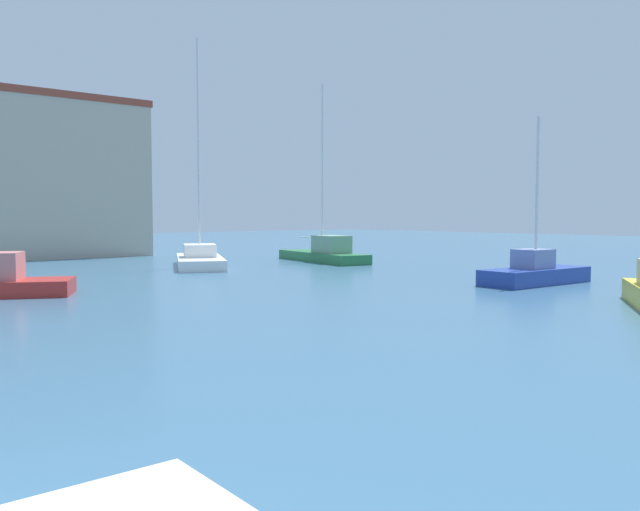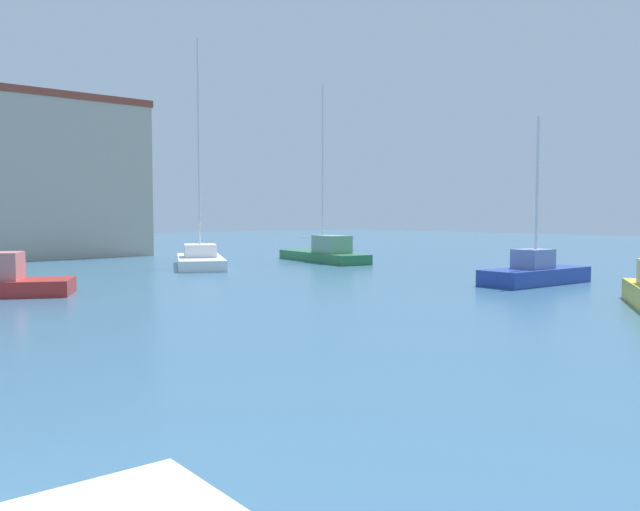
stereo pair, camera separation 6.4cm
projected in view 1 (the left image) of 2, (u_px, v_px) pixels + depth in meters
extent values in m
plane|color=#38607F|center=(226.00, 281.00, 29.30)|extent=(160.00, 160.00, 0.00)
cube|color=#233D93|center=(535.00, 276.00, 28.21)|extent=(5.73, 2.16, 0.70)
cube|color=#6E7DB1|center=(533.00, 259.00, 28.05)|extent=(1.61, 1.31, 0.84)
cylinder|color=silver|center=(537.00, 193.00, 27.98)|extent=(0.12, 0.12, 6.61)
cube|color=white|center=(200.00, 262.00, 37.61)|extent=(5.80, 8.31, 0.61)
cube|color=silver|center=(200.00, 251.00, 37.31)|extent=(2.64, 2.88, 0.74)
cylinder|color=silver|center=(198.00, 148.00, 37.19)|extent=(0.12, 0.12, 12.61)
cube|color=#28703D|center=(322.00, 257.00, 42.07)|extent=(3.50, 8.63, 0.62)
cube|color=gray|center=(331.00, 244.00, 41.02)|extent=(2.00, 2.69, 1.12)
cylinder|color=silver|center=(322.00, 169.00, 41.72)|extent=(0.12, 0.12, 10.88)
cylinder|color=silver|center=(311.00, 238.00, 43.30)|extent=(0.55, 2.91, 0.08)
cube|color=#B2A893|center=(56.00, 181.00, 46.63)|extent=(11.90, 6.53, 11.04)
cube|color=brown|center=(54.00, 101.00, 46.27)|extent=(12.14, 6.66, 0.50)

